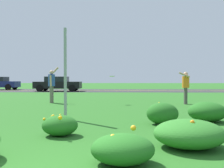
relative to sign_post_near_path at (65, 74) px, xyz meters
The scene contains 13 objects.
ground_plane 7.28m from the sign_post_near_path, 84.01° to the left, with size 120.00×120.00×0.00m, color #26601E.
highway_strip 19.41m from the sign_post_near_path, 87.79° to the left, with size 120.00×7.38×0.01m, color #2D2D30.
highway_center_stripe 19.41m from the sign_post_near_path, 87.79° to the left, with size 120.00×0.16×0.00m, color yellow.
daylily_clump_mid_center 4.46m from the sign_post_near_path, 47.88° to the right, with size 1.26×1.17×0.53m.
daylily_clump_mid_right 3.12m from the sign_post_near_path, 16.06° to the right, with size 0.86×0.72×0.59m.
daylily_clump_front_right 4.32m from the sign_post_near_path, ahead, with size 1.09×0.97×0.57m.
daylily_clump_front_center 2.59m from the sign_post_near_path, 81.07° to the right, with size 0.77×0.69×0.48m.
daylily_clump_near_camera 4.61m from the sign_post_near_path, 67.66° to the right, with size 0.93×0.81×0.50m.
sign_post_near_path is the anchor object (origin of this frame).
person_thrower_blue_shirt 5.68m from the sign_post_near_path, 108.85° to the left, with size 0.50×0.50×1.85m.
person_catcher_orange_shirt 6.91m from the sign_post_near_path, 45.22° to the left, with size 0.55×0.50×1.57m.
frisbee_lime 5.15m from the sign_post_near_path, 75.65° to the left, with size 0.26×0.26×0.03m.
car_black_center_left 18.25m from the sign_post_near_path, 104.18° to the left, with size 4.50×2.00×1.45m.
Camera 1 is at (0.91, -2.73, 1.23)m, focal length 41.87 mm.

